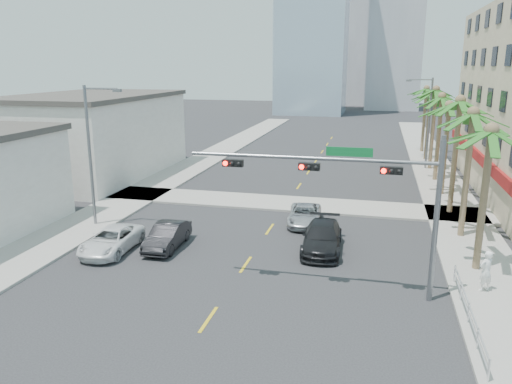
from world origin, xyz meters
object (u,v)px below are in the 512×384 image
at_px(traffic_signal_mast, 361,186).
at_px(pedestrian, 486,271).
at_px(car_lane_right, 322,237).
at_px(car_lane_center, 305,215).
at_px(car_parked_far, 112,240).
at_px(car_lane_left, 167,236).

height_order(traffic_signal_mast, pedestrian, traffic_signal_mast).
relative_size(traffic_signal_mast, car_lane_right, 2.12).
distance_m(car_lane_center, pedestrian, 12.61).
xyz_separation_m(car_parked_far, car_lane_center, (9.80, 7.50, -0.04)).
distance_m(traffic_signal_mast, car_lane_left, 12.12).
distance_m(car_parked_far, pedestrian, 19.31).
bearing_deg(car_lane_left, car_lane_right, 9.22).
bearing_deg(traffic_signal_mast, car_lane_left, 162.37).
xyz_separation_m(car_parked_far, pedestrian, (19.29, -0.79, 0.45)).
xyz_separation_m(traffic_signal_mast, pedestrian, (5.71, 1.35, -3.95)).
xyz_separation_m(traffic_signal_mast, car_lane_left, (-10.78, 3.43, -4.35)).
height_order(car_lane_center, pedestrian, pedestrian).
bearing_deg(car_lane_center, car_parked_far, -147.45).
height_order(car_lane_left, car_lane_right, car_lane_right).
bearing_deg(car_parked_far, pedestrian, -3.89).
distance_m(car_lane_left, car_lane_center, 9.36).
relative_size(traffic_signal_mast, pedestrian, 5.76).
distance_m(car_lane_left, car_lane_right, 8.81).
relative_size(car_lane_right, pedestrian, 2.71).
distance_m(traffic_signal_mast, car_lane_right, 7.01).
relative_size(car_lane_left, pedestrian, 2.22).
bearing_deg(traffic_signal_mast, car_lane_center, 111.44).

